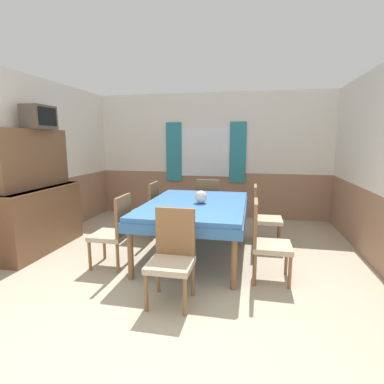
% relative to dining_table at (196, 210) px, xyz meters
% --- Properties ---
extents(ground_plane, '(16.00, 16.00, 0.00)m').
position_rel_dining_table_xyz_m(ground_plane, '(-0.11, -1.89, -0.67)').
color(ground_plane, tan).
extents(wall_back, '(5.28, 0.10, 2.60)m').
position_rel_dining_table_xyz_m(wall_back, '(-0.11, 2.30, 0.64)').
color(wall_back, white).
rests_on(wall_back, ground_plane).
extents(wall_left, '(0.05, 4.57, 2.60)m').
position_rel_dining_table_xyz_m(wall_left, '(-2.57, 0.19, 0.63)').
color(wall_left, white).
rests_on(wall_left, ground_plane).
extents(wall_right, '(0.05, 4.57, 2.60)m').
position_rel_dining_table_xyz_m(wall_right, '(2.36, 0.19, 0.63)').
color(wall_right, white).
rests_on(wall_right, ground_plane).
extents(dining_table, '(1.40, 2.03, 0.77)m').
position_rel_dining_table_xyz_m(dining_table, '(0.00, 0.00, 0.00)').
color(dining_table, '#386BA8').
rests_on(dining_table, ground_plane).
extents(chair_right_far, '(0.44, 0.44, 0.95)m').
position_rel_dining_table_xyz_m(chair_right_far, '(0.95, 0.60, -0.17)').
color(chair_right_far, brown).
rests_on(chair_right_far, ground_plane).
extents(chair_head_window, '(0.44, 0.44, 0.95)m').
position_rel_dining_table_xyz_m(chair_head_window, '(0.00, 1.26, -0.17)').
color(chair_head_window, brown).
rests_on(chair_head_window, ground_plane).
extents(chair_right_near, '(0.44, 0.44, 0.95)m').
position_rel_dining_table_xyz_m(chair_right_near, '(0.95, -0.60, -0.17)').
color(chair_right_near, brown).
rests_on(chair_right_near, ground_plane).
extents(chair_left_far, '(0.44, 0.44, 0.95)m').
position_rel_dining_table_xyz_m(chair_left_far, '(-0.95, 0.60, -0.17)').
color(chair_left_far, brown).
rests_on(chair_left_far, ground_plane).
extents(chair_left_near, '(0.44, 0.44, 0.95)m').
position_rel_dining_table_xyz_m(chair_left_near, '(-0.95, -0.60, -0.17)').
color(chair_left_near, brown).
rests_on(chair_left_near, ground_plane).
extents(chair_head_near, '(0.44, 0.44, 0.95)m').
position_rel_dining_table_xyz_m(chair_head_near, '(0.00, -1.26, -0.17)').
color(chair_head_near, brown).
rests_on(chair_head_near, ground_plane).
extents(sideboard, '(0.46, 1.50, 1.79)m').
position_rel_dining_table_xyz_m(sideboard, '(-2.32, -0.26, 0.08)').
color(sideboard, brown).
rests_on(sideboard, ground_plane).
extents(tv, '(0.29, 0.46, 0.34)m').
position_rel_dining_table_xyz_m(tv, '(-2.27, -0.15, 1.29)').
color(tv, '#51473D').
rests_on(tv, sideboard).
extents(vase, '(0.18, 0.18, 0.18)m').
position_rel_dining_table_xyz_m(vase, '(0.08, -0.02, 0.19)').
color(vase, silver).
rests_on(vase, dining_table).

